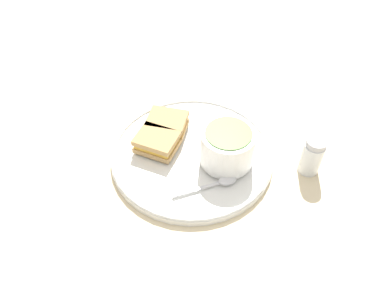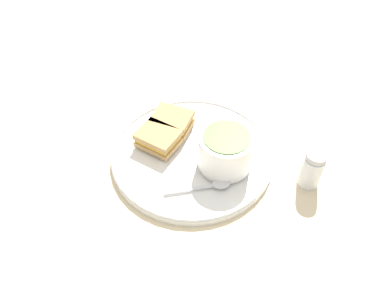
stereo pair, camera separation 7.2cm
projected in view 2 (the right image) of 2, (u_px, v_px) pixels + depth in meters
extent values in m
plane|color=beige|center=(192.00, 157.00, 0.75)|extent=(2.40, 2.40, 0.00)
cylinder|color=white|center=(192.00, 155.00, 0.74)|extent=(0.32, 0.32, 0.01)
torus|color=white|center=(192.00, 152.00, 0.74)|extent=(0.32, 0.32, 0.01)
cylinder|color=white|center=(224.00, 162.00, 0.71)|extent=(0.06, 0.06, 0.01)
cylinder|color=white|center=(225.00, 151.00, 0.69)|extent=(0.10, 0.10, 0.07)
cylinder|color=#568938|center=(227.00, 137.00, 0.66)|extent=(0.09, 0.09, 0.01)
cube|color=silver|center=(190.00, 189.00, 0.67)|extent=(0.09, 0.01, 0.00)
ellipsoid|color=silver|center=(221.00, 184.00, 0.68)|extent=(0.03, 0.03, 0.01)
cube|color=tan|center=(172.00, 125.00, 0.78)|extent=(0.10, 0.10, 0.01)
cube|color=gold|center=(172.00, 121.00, 0.77)|extent=(0.09, 0.09, 0.01)
cube|color=tan|center=(172.00, 117.00, 0.76)|extent=(0.10, 0.10, 0.01)
cube|color=tan|center=(159.00, 142.00, 0.75)|extent=(0.10, 0.10, 0.01)
cube|color=gold|center=(158.00, 139.00, 0.74)|extent=(0.09, 0.09, 0.01)
cube|color=tan|center=(158.00, 135.00, 0.73)|extent=(0.10, 0.10, 0.01)
cylinder|color=silver|center=(311.00, 171.00, 0.68)|extent=(0.04, 0.04, 0.07)
cylinder|color=#B7B7BC|center=(316.00, 157.00, 0.65)|extent=(0.04, 0.04, 0.01)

